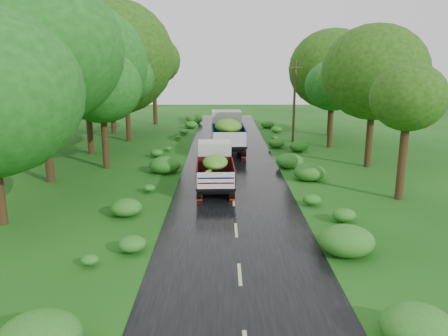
{
  "coord_description": "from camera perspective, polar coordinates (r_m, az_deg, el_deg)",
  "views": [
    {
      "loc": [
        -0.59,
        -13.6,
        7.1
      ],
      "look_at": [
        -0.5,
        8.39,
        1.7
      ],
      "focal_mm": 35.0,
      "sensor_mm": 36.0,
      "label": 1
    }
  ],
  "objects": [
    {
      "name": "road_lines",
      "position": [
        20.85,
        1.42,
        -6.05
      ],
      "size": [
        0.12,
        69.6,
        0.0
      ],
      "color": "#BFB78C",
      "rests_on": "road"
    },
    {
      "name": "utility_pole",
      "position": [
        35.88,
        9.14,
        8.15
      ],
      "size": [
        1.18,
        0.58,
        7.14
      ],
      "rotation": [
        0.0,
        0.0,
        0.41
      ],
      "color": "#382616",
      "rests_on": "ground"
    },
    {
      "name": "ground",
      "position": [
        15.36,
        2.06,
        -13.75
      ],
      "size": [
        120.0,
        120.0,
        0.0
      ],
      "primitive_type": "plane",
      "color": "#0E400D",
      "rests_on": "ground"
    },
    {
      "name": "road",
      "position": [
        19.92,
        1.5,
        -7.06
      ],
      "size": [
        6.5,
        80.0,
        0.02
      ],
      "primitive_type": "cube",
      "color": "black",
      "rests_on": "ground"
    },
    {
      "name": "truck_far",
      "position": [
        35.37,
        0.47,
        5.0
      ],
      "size": [
        2.73,
        7.18,
        2.99
      ],
      "rotation": [
        0.0,
        0.0,
        0.03
      ],
      "color": "black",
      "rests_on": "ground"
    },
    {
      "name": "truck_near",
      "position": [
        24.88,
        -1.18,
        0.42
      ],
      "size": [
        2.16,
        5.72,
        2.38
      ],
      "rotation": [
        0.0,
        0.0,
        0.03
      ],
      "color": "black",
      "rests_on": "ground"
    },
    {
      "name": "trees_right",
      "position": [
        36.17,
        16.09,
        11.45
      ],
      "size": [
        4.98,
        23.71,
        8.19
      ],
      "color": "black",
      "rests_on": "ground"
    },
    {
      "name": "trees_left",
      "position": [
        35.86,
        -16.69,
        12.81
      ],
      "size": [
        7.56,
        35.48,
        9.74
      ],
      "color": "black",
      "rests_on": "ground"
    },
    {
      "name": "shrubs",
      "position": [
        28.42,
        0.97,
        0.06
      ],
      "size": [
        11.9,
        44.0,
        0.7
      ],
      "color": "#196A1E",
      "rests_on": "ground"
    }
  ]
}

